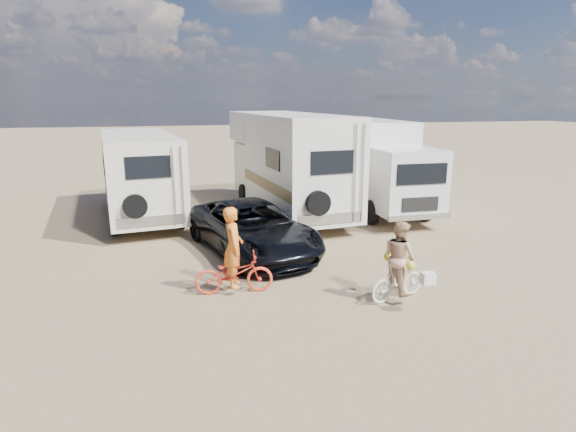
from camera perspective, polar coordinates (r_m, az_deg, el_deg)
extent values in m
plane|color=#947B58|center=(12.43, 5.32, -7.03)|extent=(140.00, 140.00, 0.00)
imported|color=black|center=(13.95, -4.29, -1.42)|extent=(3.70, 5.81, 1.49)
imported|color=red|center=(11.19, -6.49, -6.88)|extent=(1.85, 0.77, 0.95)
imported|color=beige|center=(11.05, 13.05, -7.57)|extent=(1.56, 0.85, 0.90)
imported|color=orange|center=(11.03, -6.56, -4.60)|extent=(0.50, 0.72, 1.89)
imported|color=tan|center=(10.92, 13.15, -5.72)|extent=(0.84, 0.96, 1.66)
imported|color=black|center=(18.52, 10.72, 1.34)|extent=(1.87, 1.05, 0.93)
cube|color=#215A8F|center=(16.56, 0.38, -0.72)|extent=(0.67, 0.54, 0.48)
cube|color=#977253|center=(16.74, 5.32, -0.80)|extent=(0.52, 0.52, 0.38)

